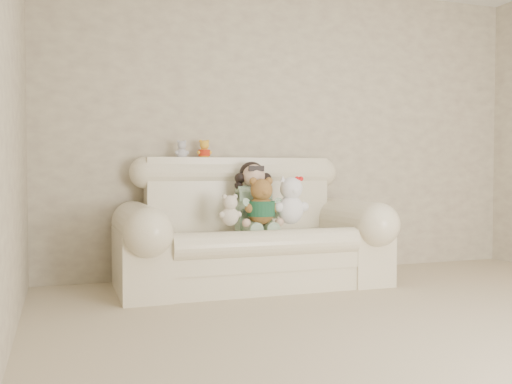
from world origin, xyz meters
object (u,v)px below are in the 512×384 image
object	(u,v)px
seated_child	(253,196)
cream_teddy	(230,207)
brown_teddy	(261,197)
sofa	(252,221)
white_cat	(291,195)

from	to	relation	value
seated_child	cream_teddy	world-z (taller)	seated_child
seated_child	brown_teddy	size ratio (longest dim) A/B	1.35
sofa	white_cat	xyz separation A→B (m)	(0.27, -0.14, 0.21)
sofa	white_cat	distance (m)	0.37
seated_child	brown_teddy	world-z (taller)	seated_child
sofa	brown_teddy	size ratio (longest dim) A/B	4.89
brown_teddy	white_cat	size ratio (longest dim) A/B	0.96
white_cat	cream_teddy	xyz separation A→B (m)	(-0.49, 0.01, -0.08)
seated_child	white_cat	world-z (taller)	seated_child
brown_teddy	seated_child	bearing A→B (deg)	104.44
seated_child	cream_teddy	xyz separation A→B (m)	(-0.26, -0.21, -0.07)
sofa	seated_child	bearing A→B (deg)	63.52
brown_teddy	cream_teddy	size ratio (longest dim) A/B	1.54
white_cat	sofa	bearing A→B (deg)	130.62
sofa	white_cat	bearing A→B (deg)	-27.09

